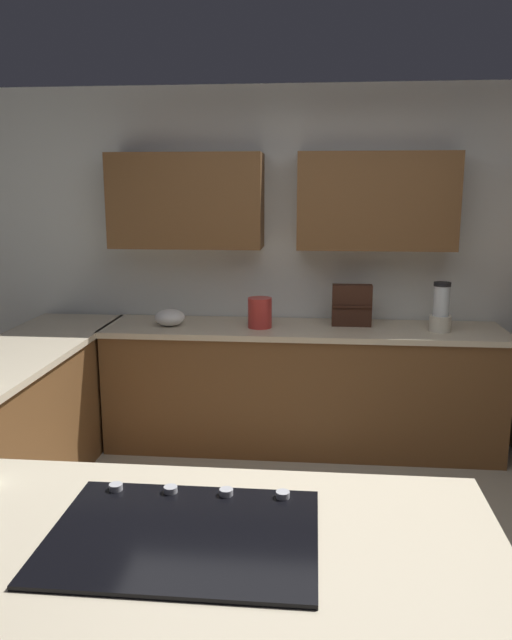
{
  "coord_description": "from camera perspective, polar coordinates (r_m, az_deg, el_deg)",
  "views": [
    {
      "loc": [
        0.02,
        2.61,
        1.87
      ],
      "look_at": [
        0.36,
        -0.97,
        1.1
      ],
      "focal_mm": 34.87,
      "sensor_mm": 36.0,
      "label": 1
    }
  ],
  "objects": [
    {
      "name": "mixing_bowl",
      "position": [
        4.5,
        -7.91,
        0.24
      ],
      "size": [
        0.22,
        0.22,
        0.12
      ],
      "primitive_type": "ellipsoid",
      "color": "white",
      "rests_on": "countertop_back"
    },
    {
      "name": "island_top",
      "position": [
        1.89,
        -6.65,
        -19.69
      ],
      "size": [
        1.83,
        0.9,
        0.04
      ],
      "primitive_type": "cube",
      "color": "beige",
      "rests_on": "island_base"
    },
    {
      "name": "lower_cabinets_back",
      "position": [
        4.56,
        4.17,
        -6.41
      ],
      "size": [
        2.8,
        0.6,
        0.86
      ],
      "primitive_type": "cube",
      "color": "brown",
      "rests_on": "ground"
    },
    {
      "name": "wall_back",
      "position": [
        4.68,
        4.86,
        6.41
      ],
      "size": [
        6.0,
        0.44,
        2.6
      ],
      "color": "silver",
      "rests_on": "ground"
    },
    {
      "name": "blender",
      "position": [
        4.45,
        16.6,
        0.86
      ],
      "size": [
        0.15,
        0.15,
        0.34
      ],
      "color": "beige",
      "rests_on": "countertop_back"
    },
    {
      "name": "spice_rack",
      "position": [
        4.49,
        8.78,
        1.34
      ],
      "size": [
        0.28,
        0.11,
        0.3
      ],
      "color": "#381E14",
      "rests_on": "countertop_back"
    },
    {
      "name": "cooktop",
      "position": [
        1.88,
        -6.64,
        -18.88
      ],
      "size": [
        0.76,
        0.56,
        0.03
      ],
      "color": "black",
      "rests_on": "island_top"
    },
    {
      "name": "ground_plane",
      "position": [
        3.21,
        5.23,
        -23.65
      ],
      "size": [
        14.0,
        14.0,
        0.0
      ],
      "primitive_type": "plane",
      "color": "#9E937F"
    },
    {
      "name": "countertop_back",
      "position": [
        4.44,
        4.26,
        -0.89
      ],
      "size": [
        2.84,
        0.64,
        0.04
      ],
      "primitive_type": "cube",
      "color": "beige",
      "rests_on": "lower_cabinets_back"
    },
    {
      "name": "kettle",
      "position": [
        4.39,
        0.36,
        0.68
      ],
      "size": [
        0.17,
        0.17,
        0.21
      ],
      "primitive_type": "cylinder",
      "color": "red",
      "rests_on": "countertop_back"
    }
  ]
}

